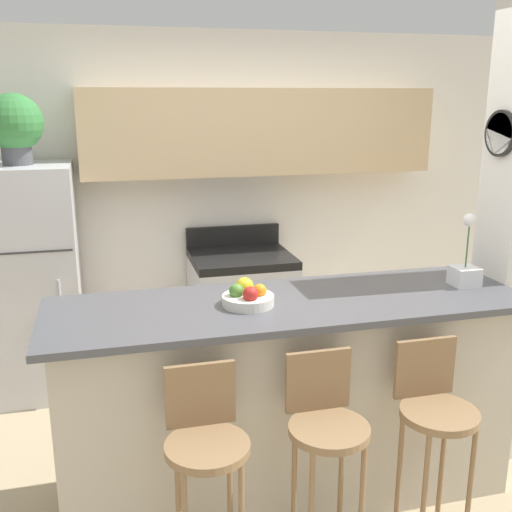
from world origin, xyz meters
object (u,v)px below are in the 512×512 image
Objects in this scene: bar_stool_right at (434,416)px; fruit_bowl at (248,296)px; bar_stool_left at (206,449)px; potted_plant_on_fridge at (14,125)px; orchid_vase at (465,267)px; refrigerator at (30,282)px; bar_stool_mid at (326,432)px; stove_range at (242,311)px.

fruit_bowl reaches higher than bar_stool_right.
bar_stool_right is (1.04, 0.00, 0.00)m from bar_stool_left.
potted_plant_on_fridge is 1.84× the size of fruit_bowl.
fruit_bowl is (-1.19, -0.01, -0.06)m from orchid_vase.
refrigerator is 1.07m from potted_plant_on_fridge.
bar_stool_left is 0.76m from fruit_bowl.
bar_stool_left is at bearing 180.00° from bar_stool_mid.
bar_stool_mid and bar_stool_right have the same top height.
orchid_vase is at bearing -33.60° from refrigerator.
refrigerator is 1.63× the size of bar_stool_right.
bar_stool_right is 0.87m from orchid_vase.
orchid_vase is (2.37, -1.57, -0.70)m from potted_plant_on_fridge.
potted_plant_on_fridge is at bearing -179.65° from stove_range.
potted_plant_on_fridge is 2.93m from orchid_vase.
bar_stool_right is at bearing -47.69° from refrigerator.
bar_stool_mid is at bearing 0.00° from bar_stool_left.
bar_stool_left is 2.16× the size of potted_plant_on_fridge.
orchid_vase is at bearing 19.51° from bar_stool_left.
bar_stool_mid is 1.00× the size of bar_stool_right.
refrigerator reaches higher than bar_stool_right.
refrigerator is at bearing 132.31° from bar_stool_right.
bar_stool_right is 1.01m from fruit_bowl.
orchid_vase reaches higher than bar_stool_right.
bar_stool_right is at bearing -34.98° from fruit_bowl.
stove_range is 2.74× the size of orchid_vase.
refrigerator is at bearing 126.53° from fruit_bowl.
bar_stool_right is (0.52, 0.00, 0.00)m from bar_stool_mid.
stove_range is at bearing 0.35° from refrigerator.
potted_plant_on_fridge is at bearing 146.40° from orchid_vase.
refrigerator is 1.63× the size of bar_stool_mid.
refrigerator is at bearing -62.49° from potted_plant_on_fridge.
orchid_vase reaches higher than stove_range.
orchid_vase is (0.45, 0.53, 0.52)m from bar_stool_right.
bar_stool_mid is at bearing -93.33° from stove_range.
orchid_vase is at bearing -61.71° from stove_range.
bar_stool_left is at bearing 180.00° from bar_stool_right.
bar_stool_mid is 3.97× the size of fruit_bowl.
bar_stool_left is at bearing -67.50° from potted_plant_on_fridge.
stove_range is at bearing 86.67° from bar_stool_mid.
potted_plant_on_fridge reaches higher than stove_range.
bar_stool_mid is at bearing -56.49° from refrigerator.
fruit_bowl reaches higher than stove_range.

